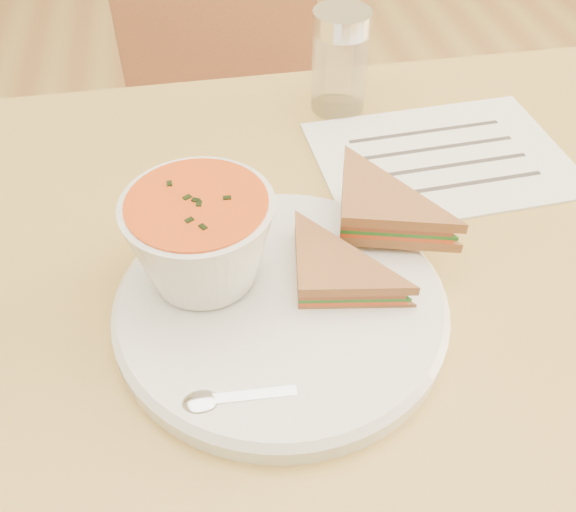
{
  "coord_description": "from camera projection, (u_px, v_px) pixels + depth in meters",
  "views": [
    {
      "loc": [
        -0.14,
        -0.44,
        1.19
      ],
      "look_at": [
        -0.07,
        -0.05,
        0.8
      ],
      "focal_mm": 40.0,
      "sensor_mm": 36.0,
      "label": 1
    }
  ],
  "objects": [
    {
      "name": "spoon",
      "position": [
        260.0,
        395.0,
        0.49
      ],
      "size": [
        0.15,
        0.04,
        0.01
      ],
      "primitive_type": null,
      "rotation": [
        0.0,
        0.0,
        -0.03
      ],
      "color": "silver",
      "rests_on": "plate"
    },
    {
      "name": "paper_menu",
      "position": [
        442.0,
        158.0,
        0.73
      ],
      "size": [
        0.29,
        0.22,
        0.0
      ],
      "primitive_type": null,
      "rotation": [
        0.0,
        0.0,
        0.05
      ],
      "color": "white",
      "rests_on": "dining_table"
    },
    {
      "name": "soup_bowl",
      "position": [
        202.0,
        243.0,
        0.55
      ],
      "size": [
        0.14,
        0.14,
        0.09
      ],
      "primitive_type": null,
      "rotation": [
        0.0,
        0.0,
        0.1
      ],
      "color": "silver",
      "rests_on": "plate"
    },
    {
      "name": "sandwich_half_b",
      "position": [
        340.0,
        232.0,
        0.58
      ],
      "size": [
        0.14,
        0.14,
        0.03
      ],
      "primitive_type": null,
      "rotation": [
        0.0,
        0.0,
        -0.27
      ],
      "color": "#995C36",
      "rests_on": "plate"
    },
    {
      "name": "plate",
      "position": [
        281.0,
        307.0,
        0.57
      ],
      "size": [
        0.38,
        0.38,
        0.02
      ],
      "primitive_type": null,
      "rotation": [
        0.0,
        0.0,
        -0.37
      ],
      "color": "silver",
      "rests_on": "dining_table"
    },
    {
      "name": "condiment_shaker",
      "position": [
        340.0,
        62.0,
        0.77
      ],
      "size": [
        0.09,
        0.09,
        0.12
      ],
      "primitive_type": null,
      "rotation": [
        0.0,
        0.0,
        -0.37
      ],
      "color": "silver",
      "rests_on": "dining_table"
    },
    {
      "name": "sandwich_half_a",
      "position": [
        298.0,
        302.0,
        0.54
      ],
      "size": [
        0.12,
        0.12,
        0.03
      ],
      "primitive_type": null,
      "rotation": [
        0.0,
        0.0,
        -0.16
      ],
      "color": "#995C36",
      "rests_on": "plate"
    },
    {
      "name": "dining_table",
      "position": [
        330.0,
        440.0,
        0.9
      ],
      "size": [
        1.0,
        0.7,
        0.75
      ],
      "primitive_type": null,
      "color": "olive",
      "rests_on": "floor"
    },
    {
      "name": "chair_far",
      "position": [
        246.0,
        140.0,
        1.27
      ],
      "size": [
        0.46,
        0.46,
        0.92
      ],
      "primitive_type": null,
      "rotation": [
        0.0,
        0.0,
        3.27
      ],
      "color": "brown",
      "rests_on": "floor"
    }
  ]
}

